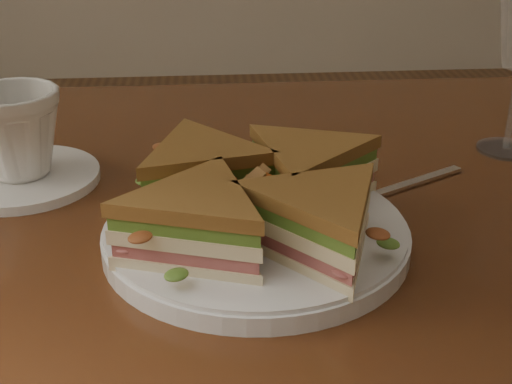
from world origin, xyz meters
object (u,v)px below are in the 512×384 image
at_px(table, 302,292).
at_px(knife, 248,163).
at_px(plate, 256,236).
at_px(sandwich_wedges, 256,197).
at_px(spoon, 359,199).
at_px(saucer, 23,178).
at_px(coffee_cup, 16,133).

bearing_deg(table, knife, 115.04).
height_order(plate, sandwich_wedges, sandwich_wedges).
distance_m(spoon, saucer, 0.34).
distance_m(table, plate, 0.14).
distance_m(spoon, knife, 0.14).
xyz_separation_m(knife, coffee_cup, (-0.23, -0.03, 0.05)).
distance_m(sandwich_wedges, saucer, 0.27).
relative_size(table, saucer, 7.70).
relative_size(table, sandwich_wedges, 4.04).
relative_size(saucer, coffee_cup, 1.65).
xyz_separation_m(sandwich_wedges, coffee_cup, (-0.23, 0.15, 0.01)).
bearing_deg(spoon, table, 152.24).
bearing_deg(knife, saucer, -177.89).
distance_m(spoon, coffee_cup, 0.35).
bearing_deg(coffee_cup, sandwich_wedges, -28.14).
distance_m(knife, coffee_cup, 0.24).
bearing_deg(plate, saucer, 147.35).
bearing_deg(table, sandwich_wedges, -126.87).
height_order(table, saucer, saucer).
xyz_separation_m(spoon, saucer, (-0.33, 0.07, 0.00)).
relative_size(plate, sandwich_wedges, 0.88).
xyz_separation_m(table, saucer, (-0.28, 0.08, 0.10)).
xyz_separation_m(table, plate, (-0.05, -0.07, 0.11)).
height_order(sandwich_wedges, saucer, sandwich_wedges).
xyz_separation_m(plate, knife, (0.00, 0.17, -0.01)).
xyz_separation_m(saucer, coffee_cup, (0.00, 0.00, 0.05)).
xyz_separation_m(sandwich_wedges, knife, (0.00, 0.17, -0.04)).
bearing_deg(spoon, plate, -174.95).
bearing_deg(saucer, coffee_cup, 0.00).
xyz_separation_m(spoon, knife, (-0.10, 0.10, -0.00)).
xyz_separation_m(table, spoon, (0.05, 0.00, 0.10)).
relative_size(table, spoon, 7.21).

